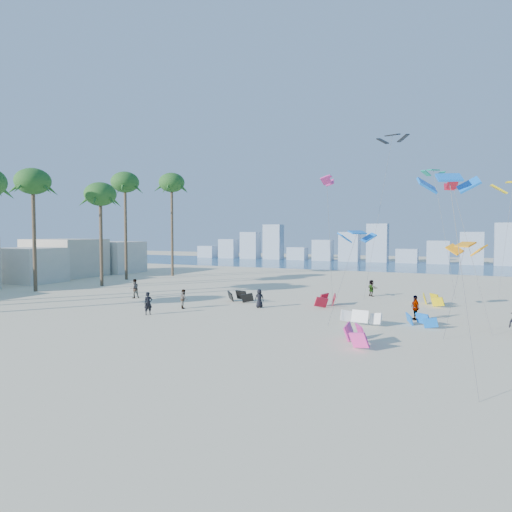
% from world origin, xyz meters
% --- Properties ---
extents(ground, '(220.00, 220.00, 0.00)m').
position_xyz_m(ground, '(0.00, 0.00, 0.00)').
color(ground, beige).
rests_on(ground, ground).
extents(ocean, '(220.00, 220.00, 0.00)m').
position_xyz_m(ocean, '(0.00, 72.00, 0.01)').
color(ocean, navy).
rests_on(ocean, ground).
extents(kitesurfer_near, '(0.72, 0.78, 1.80)m').
position_xyz_m(kitesurfer_near, '(-3.57, 10.02, 0.90)').
color(kitesurfer_near, black).
rests_on(kitesurfer_near, ground).
extents(kitesurfer_mid, '(0.99, 1.01, 1.64)m').
position_xyz_m(kitesurfer_mid, '(-2.74, 13.71, 0.82)').
color(kitesurfer_mid, gray).
rests_on(kitesurfer_mid, ground).
extents(kitesurfers_far, '(36.85, 14.90, 1.89)m').
position_xyz_m(kitesurfers_far, '(8.91, 19.65, 0.86)').
color(kitesurfers_far, black).
rests_on(kitesurfers_far, ground).
extents(grounded_kites, '(19.58, 20.23, 1.04)m').
position_xyz_m(grounded_kites, '(10.77, 16.23, 0.48)').
color(grounded_kites, black).
rests_on(grounded_kites, ground).
extents(flying_kites, '(25.17, 36.55, 18.44)m').
position_xyz_m(flying_kites, '(16.83, 21.67, 11.26)').
color(flying_kites, blue).
rests_on(flying_kites, ground).
extents(palm_row, '(6.97, 44.80, 15.44)m').
position_xyz_m(palm_row, '(-22.42, 16.17, 12.06)').
color(palm_row, brown).
rests_on(palm_row, ground).
extents(beachfront_buildings, '(11.50, 43.00, 6.00)m').
position_xyz_m(beachfront_buildings, '(-33.69, 20.82, 2.67)').
color(beachfront_buildings, beige).
rests_on(beachfront_buildings, ground).
extents(distant_skyline, '(85.00, 3.00, 8.40)m').
position_xyz_m(distant_skyline, '(-1.19, 82.00, 3.09)').
color(distant_skyline, '#9EADBF').
rests_on(distant_skyline, ground).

